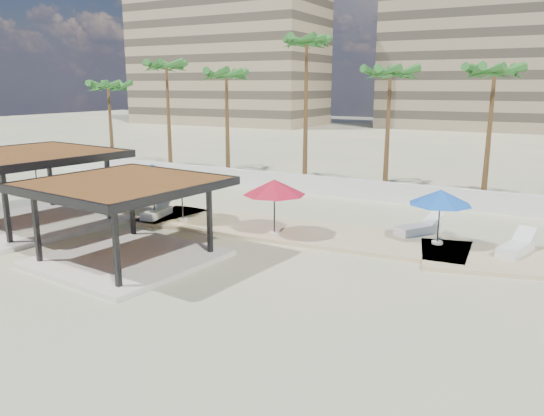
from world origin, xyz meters
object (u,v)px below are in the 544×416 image
(pavilion_central, at_px, (125,213))
(lounger_d, at_px, (516,248))
(pavilion_west, at_px, (30,182))
(lounger_a, at_px, (157,213))
(umbrella_c, at_px, (274,187))
(lounger_b, at_px, (419,229))
(umbrella_a, at_px, (34,157))

(pavilion_central, relative_size, lounger_d, 2.85)
(lounger_d, bearing_deg, pavilion_west, 121.13)
(lounger_a, bearing_deg, umbrella_c, -101.89)
(pavilion_west, bearing_deg, lounger_b, 29.80)
(umbrella_a, bearing_deg, lounger_b, 7.36)
(pavilion_west, distance_m, umbrella_c, 12.32)
(lounger_d, bearing_deg, lounger_a, 113.16)
(pavilion_west, relative_size, lounger_a, 3.46)
(umbrella_c, bearing_deg, lounger_d, 13.55)
(lounger_b, bearing_deg, pavilion_central, 167.12)
(lounger_b, bearing_deg, umbrella_a, 130.36)
(lounger_b, height_order, lounger_d, lounger_b)
(pavilion_central, bearing_deg, umbrella_a, 161.15)
(umbrella_a, distance_m, lounger_b, 23.02)
(lounger_d, bearing_deg, pavilion_central, 135.95)
(pavilion_central, relative_size, umbrella_c, 2.13)
(pavilion_west, relative_size, umbrella_a, 1.94)
(pavilion_central, bearing_deg, lounger_b, 50.09)
(lounger_d, bearing_deg, lounger_b, 91.43)
(pavilion_west, bearing_deg, umbrella_a, 148.14)
(pavilion_central, height_order, umbrella_a, pavilion_central)
(pavilion_central, bearing_deg, umbrella_c, 63.41)
(umbrella_c, height_order, lounger_d, umbrella_c)
(umbrella_a, distance_m, umbrella_c, 16.96)
(pavilion_west, distance_m, lounger_d, 22.63)
(pavilion_central, distance_m, lounger_d, 15.88)
(pavilion_west, relative_size, lounger_b, 3.37)
(pavilion_central, xyz_separation_m, lounger_a, (-3.40, 5.71, -1.58))
(pavilion_west, bearing_deg, lounger_d, 23.30)
(pavilion_central, bearing_deg, pavilion_west, 172.82)
(lounger_b, bearing_deg, lounger_a, 137.88)
(umbrella_c, relative_size, lounger_b, 1.38)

